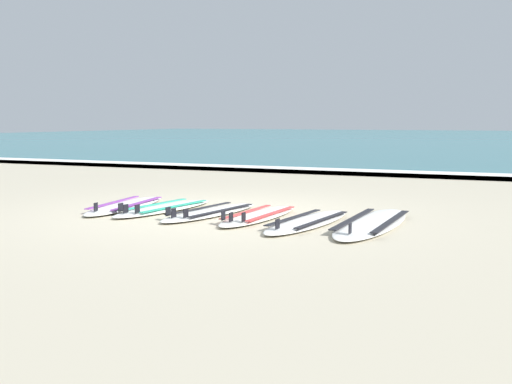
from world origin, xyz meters
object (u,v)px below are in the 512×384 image
Objects in this scene: surfboard_1 at (164,208)px; surfboard_0 at (126,205)px; surfboard_3 at (259,216)px; surfboard_4 at (308,222)px; surfboard_5 at (372,223)px; surfboard_2 at (211,212)px.

surfboard_0 is at bearing 179.45° from surfboard_1.
surfboard_4 is at bearing -15.01° from surfboard_3.
surfboard_4 is at bearing -163.80° from surfboard_5.
surfboard_2 is at bearing -3.90° from surfboard_0.
surfboard_1 is (0.65, -0.01, 0.00)m from surfboard_0.
surfboard_3 is 0.94× the size of surfboard_4.
surfboard_0 is at bearing 176.82° from surfboard_3.
surfboard_1 is 2.23m from surfboard_4.
surfboard_2 is 1.04× the size of surfboard_3.
surfboard_2 is 1.45m from surfboard_4.
surfboard_1 is 1.05× the size of surfboard_3.
surfboard_2 and surfboard_4 have the same top height.
surfboard_2 is 2.16m from surfboard_5.
surfboard_0 is at bearing 178.37° from surfboard_5.
surfboard_0 is 2.87m from surfboard_4.
surfboard_1 is 0.98× the size of surfboard_4.
surfboard_0 is 1.10× the size of surfboard_3.
surfboard_4 is (2.21, -0.31, -0.00)m from surfboard_1.
surfboard_0 is 1.43m from surfboard_2.
surfboard_4 is at bearing -8.59° from surfboard_2.
surfboard_0 and surfboard_4 have the same top height.
surfboard_1 is at bearing -0.55° from surfboard_0.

